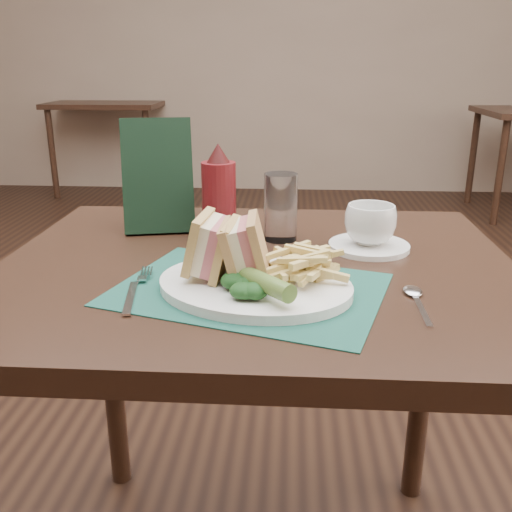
{
  "coord_description": "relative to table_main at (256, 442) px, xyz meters",
  "views": [
    {
      "loc": [
        0.06,
        -1.43,
        1.09
      ],
      "look_at": [
        0.01,
        -0.6,
        0.8
      ],
      "focal_mm": 40.0,
      "sensor_mm": 36.0,
      "label": 1
    }
  ],
  "objects": [
    {
      "name": "saucer",
      "position": [
        0.21,
        0.09,
        0.38
      ],
      "size": [
        0.18,
        0.18,
        0.01
      ],
      "primitive_type": "cylinder",
      "rotation": [
        0.0,
        0.0,
        0.22
      ],
      "color": "white",
      "rests_on": "table_main"
    },
    {
      "name": "floor",
      "position": [
        0.0,
        0.5,
        -0.38
      ],
      "size": [
        7.0,
        7.0,
        0.0
      ],
      "primitive_type": "plane",
      "color": "black",
      "rests_on": "ground"
    },
    {
      "name": "fries_pile",
      "position": [
        0.08,
        -0.11,
        0.42
      ],
      "size": [
        0.18,
        0.2,
        0.05
      ],
      "primitive_type": null,
      "color": "tan",
      "rests_on": "plate"
    },
    {
      "name": "table_bg_left",
      "position": [
        -1.49,
        3.86,
        0.0
      ],
      "size": [
        0.9,
        0.75,
        0.75
      ],
      "primitive_type": null,
      "color": "black",
      "rests_on": "ground"
    },
    {
      "name": "plate",
      "position": [
        0.01,
        -0.13,
        0.38
      ],
      "size": [
        0.36,
        0.32,
        0.01
      ],
      "primitive_type": null,
      "rotation": [
        0.0,
        0.0,
        -0.3
      ],
      "color": "white",
      "rests_on": "placemat"
    },
    {
      "name": "table_main",
      "position": [
        0.0,
        0.0,
        0.0
      ],
      "size": [
        0.9,
        0.75,
        0.75
      ],
      "primitive_type": null,
      "color": "black",
      "rests_on": "ground"
    },
    {
      "name": "sandwich_half_a",
      "position": [
        -0.08,
        -0.11,
        0.44
      ],
      "size": [
        0.08,
        0.1,
        0.1
      ],
      "primitive_type": null,
      "rotation": [
        0.0,
        0.24,
        -0.09
      ],
      "color": "tan",
      "rests_on": "plate"
    },
    {
      "name": "placemat",
      "position": [
        -0.0,
        -0.13,
        0.38
      ],
      "size": [
        0.46,
        0.39,
        0.0
      ],
      "primitive_type": "cube",
      "rotation": [
        0.0,
        0.0,
        -0.3
      ],
      "color": "#16483C",
      "rests_on": "table_main"
    },
    {
      "name": "sandwich_half_b",
      "position": [
        -0.03,
        -0.12,
        0.44
      ],
      "size": [
        0.08,
        0.1,
        0.1
      ],
      "primitive_type": null,
      "rotation": [
        0.0,
        -0.24,
        0.03
      ],
      "color": "tan",
      "rests_on": "plate"
    },
    {
      "name": "wall_back",
      "position": [
        0.0,
        4.0,
        -0.38
      ],
      "size": [
        6.0,
        0.0,
        6.0
      ],
      "primitive_type": "plane",
      "rotation": [
        1.57,
        0.0,
        0.0
      ],
      "color": "gray",
      "rests_on": "ground"
    },
    {
      "name": "fork",
      "position": [
        -0.17,
        -0.15,
        0.38
      ],
      "size": [
        0.06,
        0.17,
        0.01
      ],
      "primitive_type": null,
      "rotation": [
        0.0,
        0.0,
        0.17
      ],
      "color": "silver",
      "rests_on": "placemat"
    },
    {
      "name": "pickle_spear",
      "position": [
        0.02,
        -0.19,
        0.41
      ],
      "size": [
        0.1,
        0.11,
        0.03
      ],
      "primitive_type": "cylinder",
      "rotation": [
        1.54,
        0.0,
        0.69
      ],
      "color": "#486627",
      "rests_on": "plate"
    },
    {
      "name": "kale_garnish",
      "position": [
        0.0,
        -0.19,
        0.41
      ],
      "size": [
        0.11,
        0.08,
        0.03
      ],
      "primitive_type": null,
      "color": "#123214",
      "rests_on": "plate"
    },
    {
      "name": "spoon",
      "position": [
        0.25,
        -0.17,
        0.38
      ],
      "size": [
        0.03,
        0.15,
        0.01
      ],
      "primitive_type": null,
      "rotation": [
        0.0,
        0.0,
        -0.01
      ],
      "color": "silver",
      "rests_on": "table_main"
    },
    {
      "name": "check_presenter",
      "position": [
        -0.21,
        0.19,
        0.49
      ],
      "size": [
        0.16,
        0.11,
        0.22
      ],
      "primitive_type": "cube",
      "rotation": [
        -0.31,
        0.0,
        0.21
      ],
      "color": "black",
      "rests_on": "table_main"
    },
    {
      "name": "drinking_glass",
      "position": [
        0.04,
        0.14,
        0.44
      ],
      "size": [
        0.08,
        0.08,
        0.13
      ],
      "primitive_type": "cylinder",
      "rotation": [
        0.0,
        0.0,
        -0.32
      ],
      "color": "silver",
      "rests_on": "table_main"
    },
    {
      "name": "ketchup_bottle",
      "position": [
        -0.08,
        0.14,
        0.47
      ],
      "size": [
        0.09,
        0.09,
        0.19
      ],
      "primitive_type": null,
      "rotation": [
        0.0,
        0.0,
        0.36
      ],
      "color": "#5C0F13",
      "rests_on": "table_main"
    },
    {
      "name": "coffee_cup",
      "position": [
        0.21,
        0.09,
        0.42
      ],
      "size": [
        0.13,
        0.13,
        0.07
      ],
      "primitive_type": "imported",
      "rotation": [
        0.0,
        0.0,
        0.78
      ],
      "color": "white",
      "rests_on": "saucer"
    }
  ]
}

